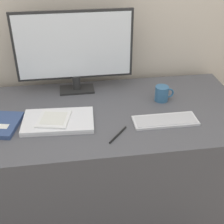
# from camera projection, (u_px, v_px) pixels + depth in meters

# --- Properties ---
(wall_back) EXTENTS (3.60, 0.05, 2.40)m
(wall_back) POSITION_uv_depth(u_px,v_px,m) (84.00, 4.00, 1.75)
(wall_back) COLOR beige
(wall_back) RESTS_ON ground_plane
(desk) EXTENTS (1.59, 0.73, 0.76)m
(desk) POSITION_uv_depth(u_px,v_px,m) (96.00, 168.00, 1.80)
(desk) COLOR #4C4C51
(desk) RESTS_ON ground_plane
(monitor) EXTENTS (0.64, 0.11, 0.46)m
(monitor) POSITION_uv_depth(u_px,v_px,m) (74.00, 49.00, 1.68)
(monitor) COLOR #262626
(monitor) RESTS_ON desk
(keyboard) EXTENTS (0.32, 0.12, 0.01)m
(keyboard) POSITION_uv_depth(u_px,v_px,m) (165.00, 121.00, 1.53)
(keyboard) COLOR silver
(keyboard) RESTS_ON desk
(laptop) EXTENTS (0.35, 0.23, 0.02)m
(laptop) POSITION_uv_depth(u_px,v_px,m) (58.00, 121.00, 1.51)
(laptop) COLOR silver
(laptop) RESTS_ON desk
(ereader) EXTENTS (0.18, 0.18, 0.01)m
(ereader) POSITION_uv_depth(u_px,v_px,m) (54.00, 119.00, 1.50)
(ereader) COLOR white
(ereader) RESTS_ON laptop
(notebook) EXTENTS (0.22, 0.24, 0.02)m
(notebook) POSITION_uv_depth(u_px,v_px,m) (0.00, 124.00, 1.49)
(notebook) COLOR #334775
(notebook) RESTS_ON desk
(coffee_mug) EXTENTS (0.11, 0.07, 0.08)m
(coffee_mug) POSITION_uv_depth(u_px,v_px,m) (162.00, 94.00, 1.69)
(coffee_mug) COLOR #336089
(coffee_mug) RESTS_ON desk
(pen) EXTENTS (0.10, 0.12, 0.01)m
(pen) POSITION_uv_depth(u_px,v_px,m) (118.00, 135.00, 1.43)
(pen) COLOR black
(pen) RESTS_ON desk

